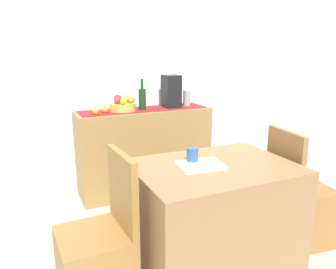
{
  "coord_description": "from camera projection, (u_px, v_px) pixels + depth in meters",
  "views": [
    {
      "loc": [
        -1.18,
        -2.14,
        1.45
      ],
      "look_at": [
        -0.04,
        0.36,
        0.74
      ],
      "focal_mm": 34.9,
      "sensor_mm": 36.0,
      "label": 1
    }
  ],
  "objects": [
    {
      "name": "apple_right",
      "position": [
        117.0,
        100.0,
        3.14
      ],
      "size": [
        0.07,
        0.07,
        0.07
      ],
      "primitive_type": "sphere",
      "color": "#AF312E",
      "rests_on": "fruit_bowl"
    },
    {
      "name": "table_runner",
      "position": [
        144.0,
        109.0,
        3.29
      ],
      "size": [
        1.28,
        0.32,
        0.01
      ],
      "primitive_type": "cube",
      "color": "maroon",
      "rests_on": "sideboard_console"
    },
    {
      "name": "apple_upper",
      "position": [
        123.0,
        101.0,
        3.1
      ],
      "size": [
        0.06,
        0.06,
        0.06
      ],
      "primitive_type": "sphere",
      "color": "gold",
      "rests_on": "fruit_bowl"
    },
    {
      "name": "orange_loose_end",
      "position": [
        96.0,
        112.0,
        3.0
      ],
      "size": [
        0.07,
        0.07,
        0.07
      ],
      "primitive_type": "sphere",
      "color": "orange",
      "rests_on": "sideboard_console"
    },
    {
      "name": "fruit_bowl",
      "position": [
        123.0,
        107.0,
        3.19
      ],
      "size": [
        0.26,
        0.26,
        0.08
      ],
      "primitive_type": "cylinder",
      "color": "gold",
      "rests_on": "table_runner"
    },
    {
      "name": "dining_table",
      "position": [
        213.0,
        218.0,
        2.17
      ],
      "size": [
        1.02,
        0.73,
        0.74
      ],
      "primitive_type": "cube",
      "color": "#966A42",
      "rests_on": "ground"
    },
    {
      "name": "orange_loose_near_bowl",
      "position": [
        105.0,
        110.0,
        3.09
      ],
      "size": [
        0.07,
        0.07,
        0.07
      ],
      "primitive_type": "sphere",
      "color": "orange",
      "rests_on": "sideboard_console"
    },
    {
      "name": "open_book",
      "position": [
        200.0,
        165.0,
        2.05
      ],
      "size": [
        0.3,
        0.24,
        0.02
      ],
      "primitive_type": "cube",
      "rotation": [
        0.0,
        0.0,
        -0.12
      ],
      "color": "white",
      "rests_on": "dining_table"
    },
    {
      "name": "ceramic_vase",
      "position": [
        187.0,
        98.0,
        3.47
      ],
      "size": [
        0.08,
        0.08,
        0.17
      ],
      "primitive_type": "cylinder",
      "color": "#A0998E",
      "rests_on": "sideboard_console"
    },
    {
      "name": "ground_plane",
      "position": [
        191.0,
        231.0,
        2.72
      ],
      "size": [
        6.4,
        6.4,
        0.02
      ],
      "primitive_type": "cube",
      "color": "beige",
      "rests_on": "ground"
    },
    {
      "name": "chair_by_corner",
      "position": [
        298.0,
        209.0,
        2.51
      ],
      "size": [
        0.45,
        0.45,
        0.9
      ],
      "color": "olive",
      "rests_on": "ground"
    },
    {
      "name": "apple_left",
      "position": [
        118.0,
        99.0,
        3.21
      ],
      "size": [
        0.08,
        0.08,
        0.08
      ],
      "primitive_type": "sphere",
      "color": "red",
      "rests_on": "fruit_bowl"
    },
    {
      "name": "sideboard_console",
      "position": [
        145.0,
        151.0,
        3.4
      ],
      "size": [
        1.36,
        0.42,
        0.87
      ],
      "primitive_type": "cube",
      "color": "olive",
      "rests_on": "ground"
    },
    {
      "name": "coffee_maker",
      "position": [
        171.0,
        92.0,
        3.37
      ],
      "size": [
        0.16,
        0.18,
        0.34
      ],
      "primitive_type": "cube",
      "color": "black",
      "rests_on": "sideboard_console"
    },
    {
      "name": "wine_bottle",
      "position": [
        142.0,
        99.0,
        3.26
      ],
      "size": [
        0.07,
        0.07,
        0.31
      ],
      "color": "#17341A",
      "rests_on": "sideboard_console"
    },
    {
      "name": "coffee_cup",
      "position": [
        192.0,
        156.0,
        2.1
      ],
      "size": [
        0.07,
        0.07,
        0.11
      ],
      "primitive_type": "cylinder",
      "color": "#2F5089",
      "rests_on": "dining_table"
    },
    {
      "name": "room_wall_rear",
      "position": [
        140.0,
        60.0,
        3.43
      ],
      "size": [
        6.4,
        0.06,
        2.7
      ],
      "primitive_type": "cube",
      "color": "silver",
      "rests_on": "ground"
    },
    {
      "name": "apple_rear",
      "position": [
        131.0,
        99.0,
        3.17
      ],
      "size": [
        0.07,
        0.07,
        0.07
      ],
      "primitive_type": "sphere",
      "color": "#97A23F",
      "rests_on": "fruit_bowl"
    },
    {
      "name": "chair_near_window",
      "position": [
        98.0,
        261.0,
        1.89
      ],
      "size": [
        0.42,
        0.42,
        0.9
      ],
      "color": "#9D6C37",
      "rests_on": "ground"
    },
    {
      "name": "apple_front",
      "position": [
        129.0,
        99.0,
        3.24
      ],
      "size": [
        0.07,
        0.07,
        0.07
      ],
      "primitive_type": "sphere",
      "color": "olive",
      "rests_on": "fruit_bowl"
    }
  ]
}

